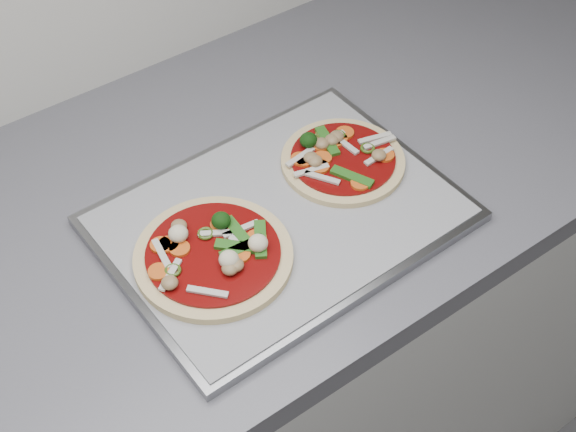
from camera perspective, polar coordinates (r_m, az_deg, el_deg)
baking_tray at (r=1.01m, az=-0.54°, el=-0.18°), size 0.44×0.33×0.01m
parchment at (r=1.01m, az=-0.55°, el=0.13°), size 0.42×0.31×0.00m
pizza_left at (r=0.96m, az=-5.31°, el=-2.68°), size 0.24×0.24×0.03m
pizza_right at (r=1.07m, az=3.71°, el=4.15°), size 0.21×0.21×0.03m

